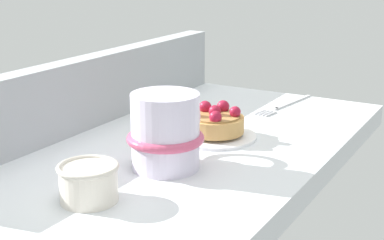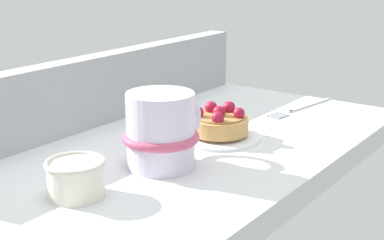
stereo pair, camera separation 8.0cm
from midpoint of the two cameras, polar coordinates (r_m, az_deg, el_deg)
name	(u,v)px [view 2 (the right image)]	position (r cm, az deg, el deg)	size (l,w,h in cm)	color
ground_plane	(190,154)	(85.21, 2.49, -3.44)	(72.70, 40.76, 3.54)	silver
window_rail_back	(99,89)	(94.18, -6.91, 3.07)	(71.24, 3.66, 11.15)	#9EA3A8
dessert_plate	(219,136)	(86.72, 5.32, -1.60)	(12.76, 12.76, 0.92)	white
raspberry_tart	(219,122)	(86.12, 5.35, -0.26)	(8.90, 8.90, 4.27)	tan
coffee_mug	(162,131)	(73.91, 0.04, -1.13)	(13.78, 10.11, 10.01)	silver
dessert_fork	(301,107)	(105.29, 12.95, 1.24)	(17.84, 4.20, 0.60)	#B7B7BC
sugar_bowl	(76,177)	(66.39, -8.15, -5.73)	(7.07, 7.07, 4.39)	silver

